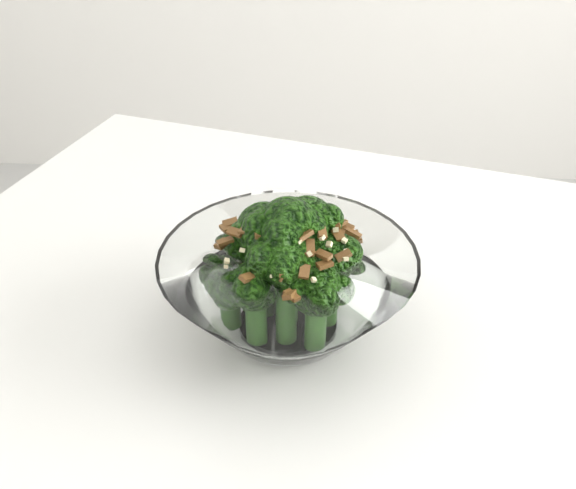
{
  "coord_description": "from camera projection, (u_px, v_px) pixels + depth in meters",
  "views": [
    {
      "loc": [
        -0.14,
        -0.36,
        1.12
      ],
      "look_at": [
        -0.16,
        0.05,
        0.84
      ],
      "focal_mm": 40.0,
      "sensor_mm": 36.0,
      "label": 1
    }
  ],
  "objects": [
    {
      "name": "broccoli_dish",
      "position": [
        288.0,
        283.0,
        0.52
      ],
      "size": [
        0.21,
        0.21,
        0.13
      ],
      "color": "white",
      "rests_on": "table"
    }
  ]
}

